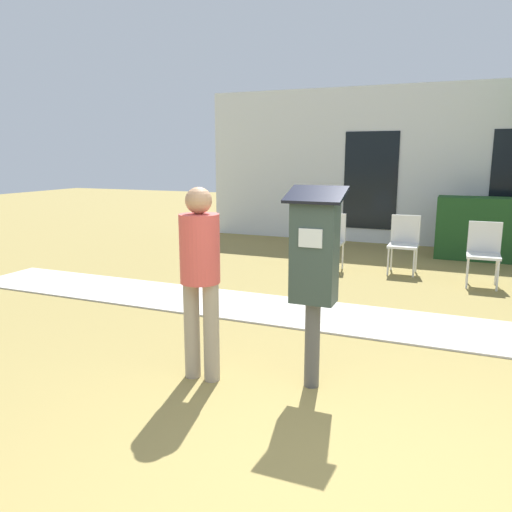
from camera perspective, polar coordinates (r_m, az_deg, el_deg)
The scene contains 8 objects.
ground_plane at distance 3.08m, azimuth 11.36°, elevation -25.05°, with size 40.00×40.00×0.00m, color olive.
sidewalk at distance 5.68m, azimuth 17.30°, elevation -7.68°, with size 12.00×1.10×0.02m.
building_facade at distance 10.69m, azimuth 20.65°, elevation 9.52°, with size 10.00×0.26×3.20m.
parking_meter at distance 3.84m, azimuth 6.66°, elevation -0.69°, with size 0.44×0.31×1.59m.
person_standing at distance 4.00m, azimuth -6.40°, elevation -1.49°, with size 0.32×0.32×1.58m.
outdoor_chair_left at distance 8.13m, azimuth 8.49°, elevation 2.18°, with size 0.44×0.44×0.90m.
outdoor_chair_middle at distance 8.14m, azimuth 16.57°, elevation 1.84°, with size 0.44×0.44×0.90m.
outdoor_chair_right at distance 7.72m, azimuth 24.60°, elevation 0.78°, with size 0.44×0.44×0.90m.
Camera 1 is at (0.42, -2.44, 1.82)m, focal length 35.00 mm.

